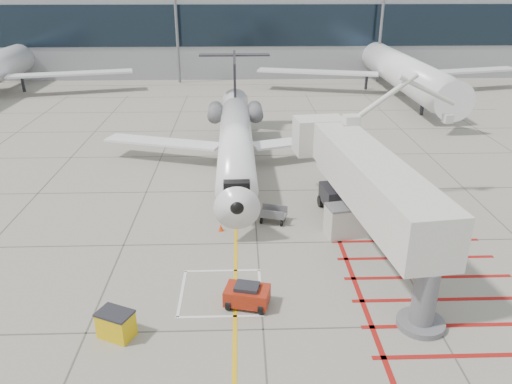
{
  "coord_description": "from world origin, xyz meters",
  "views": [
    {
      "loc": [
        -0.91,
        -22.31,
        14.76
      ],
      "look_at": [
        0.0,
        6.0,
        2.5
      ],
      "focal_mm": 35.0,
      "sensor_mm": 36.0,
      "label": 1
    }
  ],
  "objects_px": {
    "jet_bridge": "(376,195)",
    "pushback_tug": "(247,294)",
    "regional_jet": "(236,131)",
    "spill_bin": "(116,324)"
  },
  "relations": [
    {
      "from": "regional_jet",
      "to": "jet_bridge",
      "type": "height_order",
      "value": "regional_jet"
    },
    {
      "from": "regional_jet",
      "to": "spill_bin",
      "type": "xyz_separation_m",
      "value": [
        -5.25,
        -18.84,
        -3.23
      ]
    },
    {
      "from": "regional_jet",
      "to": "jet_bridge",
      "type": "bearing_deg",
      "value": -58.2
    },
    {
      "from": "pushback_tug",
      "to": "spill_bin",
      "type": "bearing_deg",
      "value": -146.87
    },
    {
      "from": "regional_jet",
      "to": "spill_bin",
      "type": "distance_m",
      "value": 19.82
    },
    {
      "from": "regional_jet",
      "to": "spill_bin",
      "type": "relative_size",
      "value": 19.89
    },
    {
      "from": "jet_bridge",
      "to": "pushback_tug",
      "type": "xyz_separation_m",
      "value": [
        -7.14,
        -4.58,
        -3.16
      ]
    },
    {
      "from": "jet_bridge",
      "to": "pushback_tug",
      "type": "distance_m",
      "value": 9.05
    },
    {
      "from": "spill_bin",
      "to": "jet_bridge",
      "type": "bearing_deg",
      "value": 52.18
    },
    {
      "from": "regional_jet",
      "to": "jet_bridge",
      "type": "distance_m",
      "value": 14.41
    }
  ]
}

